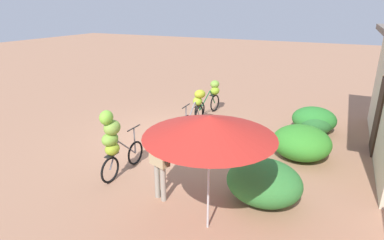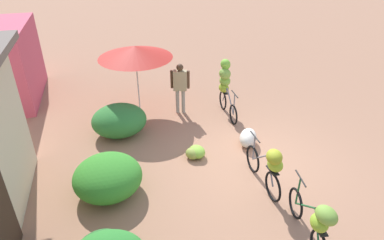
# 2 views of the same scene
# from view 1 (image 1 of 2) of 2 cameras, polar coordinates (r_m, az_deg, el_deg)

# --- Properties ---
(ground_plane) EXTENTS (60.00, 60.00, 0.00)m
(ground_plane) POSITION_cam_1_polar(r_m,az_deg,el_deg) (9.63, -3.09, -3.18)
(ground_plane) COLOR #A47357
(hedge_bush_front_left) EXTENTS (1.13, 1.34, 0.79)m
(hedge_bush_front_left) POSITION_cam_1_polar(r_m,az_deg,el_deg) (10.69, 21.05, 0.10)
(hedge_bush_front_left) COLOR #2D802F
(hedge_bush_front_left) RESTS_ON ground
(hedge_bush_front_right) EXTENTS (1.01, 0.97, 0.64)m
(hedge_bush_front_right) POSITION_cam_1_polar(r_m,az_deg,el_deg) (10.52, 21.27, -0.66)
(hedge_bush_front_right) COLOR #29662C
(hedge_bush_front_right) RESTS_ON ground
(hedge_bush_mid) EXTENTS (1.49, 1.49, 0.86)m
(hedge_bush_mid) POSITION_cam_1_polar(r_m,az_deg,el_deg) (8.69, 19.05, -3.83)
(hedge_bush_mid) COLOR #378C2B
(hedge_bush_mid) RESTS_ON ground
(hedge_bush_by_door) EXTENTS (1.31, 1.51, 0.88)m
(hedge_bush_by_door) POSITION_cam_1_polar(r_m,az_deg,el_deg) (6.61, 12.78, -10.83)
(hedge_bush_by_door) COLOR #327C35
(hedge_bush_by_door) RESTS_ON ground
(market_umbrella) EXTENTS (2.18, 2.18, 2.12)m
(market_umbrella) POSITION_cam_1_polar(r_m,az_deg,el_deg) (5.07, 3.18, -1.13)
(market_umbrella) COLOR beige
(market_umbrella) RESTS_ON ground
(bicycle_leftmost) EXTENTS (1.71, 0.44, 1.19)m
(bicycle_leftmost) POSITION_cam_1_polar(r_m,az_deg,el_deg) (11.65, 3.62, 4.61)
(bicycle_leftmost) COLOR black
(bicycle_leftmost) RESTS_ON ground
(bicycle_near_pile) EXTENTS (1.68, 0.46, 1.23)m
(bicycle_near_pile) POSITION_cam_1_polar(r_m,az_deg,el_deg) (10.17, 0.80, 2.47)
(bicycle_near_pile) COLOR black
(bicycle_near_pile) RESTS_ON ground
(bicycle_center_loaded) EXTENTS (1.57, 0.40, 1.68)m
(bicycle_center_loaded) POSITION_cam_1_polar(r_m,az_deg,el_deg) (7.24, -13.92, -3.38)
(bicycle_center_loaded) COLOR black
(bicycle_center_loaded) RESTS_ON ground
(banana_pile_on_ground) EXTENTS (0.56, 0.61, 0.29)m
(banana_pile_on_ground) POSITION_cam_1_polar(r_m,az_deg,el_deg) (8.54, 3.58, -5.22)
(banana_pile_on_ground) COLOR olive
(banana_pile_on_ground) RESTS_ON ground
(produce_sack) EXTENTS (0.83, 0.73, 0.44)m
(produce_sack) POSITION_cam_1_polar(r_m,az_deg,el_deg) (8.97, -5.85, -3.50)
(produce_sack) COLOR silver
(produce_sack) RESTS_ON ground
(person_vendor) EXTENTS (0.31, 0.56, 1.61)m
(person_vendor) POSITION_cam_1_polar(r_m,az_deg,el_deg) (6.30, -5.89, -6.37)
(person_vendor) COLOR gray
(person_vendor) RESTS_ON ground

